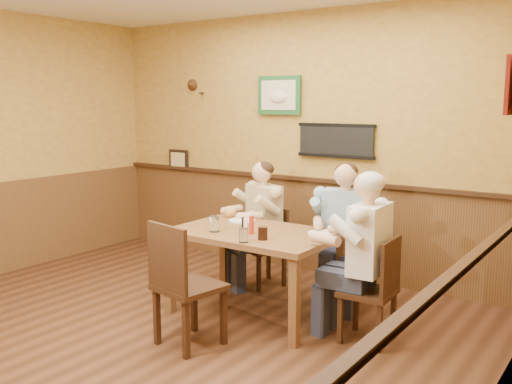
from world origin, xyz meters
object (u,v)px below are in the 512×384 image
Objects in this scene: diner_blue_polo at (345,242)px; chair_near_side at (190,283)px; chair_back_left at (264,247)px; water_glass_left at (214,224)px; diner_white_elder at (369,267)px; cola_tumbler at (263,233)px; diner_tan_shirt at (264,230)px; chair_back_right at (344,260)px; pepper_shaker at (243,222)px; chair_right_end at (368,289)px; dining_table at (255,241)px; hot_sauce_bottle at (251,224)px; water_glass_mid at (244,235)px; salt_shaker at (246,224)px.

chair_near_side is at bearing -126.24° from diner_blue_polo.
water_glass_left reaches higher than chair_back_left.
chair_back_left is at bearing 97.20° from water_glass_left.
diner_white_elder is (0.52, -0.66, 0.01)m from diner_blue_polo.
diner_white_elder is 11.44× the size of cola_tumbler.
cola_tumbler is (0.50, -0.00, -0.01)m from water_glass_left.
diner_tan_shirt is 0.98m from water_glass_left.
pepper_shaker is (-0.69, -0.62, 0.38)m from chair_back_right.
chair_back_left is 1.55m from chair_near_side.
pepper_shaker is at bearing -94.28° from chair_right_end.
dining_table is at bearing -21.69° from pepper_shaker.
chair_back_right is 4.70× the size of hot_sauce_bottle.
water_glass_left is 1.18× the size of water_glass_mid.
cola_tumbler reaches higher than chair_back_left.
water_glass_left is 0.46m from water_glass_mid.
dining_table is 0.38m from water_glass_left.
cola_tumbler is at bearing 65.15° from water_glass_mid.
salt_shaker reaches higher than chair_back_left.
water_glass_mid reaches higher than pepper_shaker.
pepper_shaker is at bearing 158.31° from dining_table.
chair_back_left is 0.68× the size of diner_blue_polo.
dining_table is at bearing -90.93° from chair_right_end.
hot_sauce_bottle reaches higher than chair_right_end.
chair_right_end is 1.22m from salt_shaker.
cola_tumbler is (-0.29, -0.91, 0.21)m from diner_blue_polo.
diner_white_elder is at bearing 1.61° from dining_table.
chair_right_end reaches higher than pepper_shaker.
chair_right_end is 9.08× the size of salt_shaker.
pepper_shaker is at bearing 144.33° from cola_tumbler.
chair_back_right is at bearing 52.68° from dining_table.
chair_right_end is at bearing -0.97° from chair_back_left.
cola_tumbler reaches higher than chair_back_right.
water_glass_left is at bearing -159.80° from hot_sauce_bottle.
hot_sauce_bottle is at bearing -39.76° from pepper_shaker.
hot_sauce_bottle reaches higher than chair_back_left.
chair_back_right is at bearing 41.97° from pepper_shaker.
chair_near_side is at bearing -52.78° from chair_back_left.
salt_shaker is 0.08m from pepper_shaker.
hot_sauce_bottle is at bearing -84.72° from diner_white_elder.
water_glass_mid is at bearing -56.15° from salt_shaker.
chair_back_left is 0.17m from diner_tan_shirt.
salt_shaker is at bearing -43.73° from diner_tan_shirt.
chair_near_side is 0.88m from salt_shaker.
diner_blue_polo is at bearing 71.29° from water_glass_mid.
chair_back_left is 4.54× the size of hot_sauce_bottle.
chair_back_left is 7.01× the size of water_glass_mid.
chair_right_end is at bearing -1.73° from pepper_shaker.
diner_blue_polo is 0.96m from hot_sauce_bottle.
salt_shaker is (0.28, -0.69, 0.23)m from diner_tan_shirt.
chair_right_end is 1.10m from hot_sauce_bottle.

